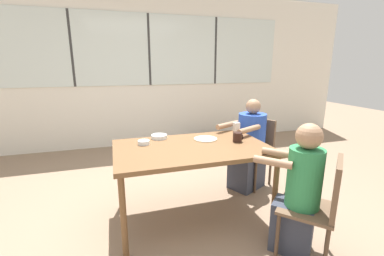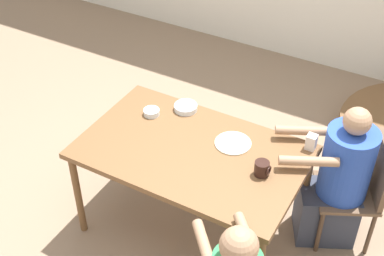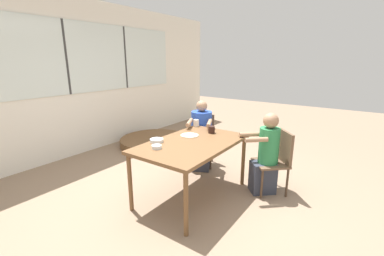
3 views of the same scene
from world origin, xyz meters
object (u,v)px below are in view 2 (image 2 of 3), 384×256
coffee_mug (262,169)px  bowl_white_shallow (152,112)px  milk_carton_small (311,142)px  person_man_blue_shirt (337,183)px  bowl_cereal (186,107)px  chair_for_man_blue_shirt (362,184)px

coffee_mug → bowl_white_shallow: (-0.92, 0.19, -0.03)m
milk_carton_small → person_man_blue_shirt: bearing=11.3°
coffee_mug → bowl_cereal: (-0.74, 0.35, -0.03)m
person_man_blue_shirt → coffee_mug: bearing=111.3°
person_man_blue_shirt → coffee_mug: size_ratio=11.33×
coffee_mug → milk_carton_small: (0.18, 0.38, 0.00)m
coffee_mug → milk_carton_small: size_ratio=0.92×
chair_for_man_blue_shirt → milk_carton_small: bearing=81.6°
bowl_white_shallow → chair_for_man_blue_shirt: bearing=12.1°
bowl_white_shallow → person_man_blue_shirt: bearing=10.3°
milk_carton_small → chair_for_man_blue_shirt: bearing=17.9°
chair_for_man_blue_shirt → milk_carton_small: size_ratio=7.91×
chair_for_man_blue_shirt → milk_carton_small: milk_carton_small is taller
person_man_blue_shirt → chair_for_man_blue_shirt: bearing=-90.0°
chair_for_man_blue_shirt → coffee_mug: bearing=106.5°
person_man_blue_shirt → bowl_cereal: size_ratio=6.74×
chair_for_man_blue_shirt → milk_carton_small: 0.49m
chair_for_man_blue_shirt → person_man_blue_shirt: person_man_blue_shirt is taller
person_man_blue_shirt → bowl_white_shallow: (-1.31, -0.24, 0.27)m
coffee_mug → bowl_white_shallow: coffee_mug is taller
coffee_mug → bowl_cereal: coffee_mug is taller
chair_for_man_blue_shirt → person_man_blue_shirt: (-0.15, -0.07, -0.00)m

